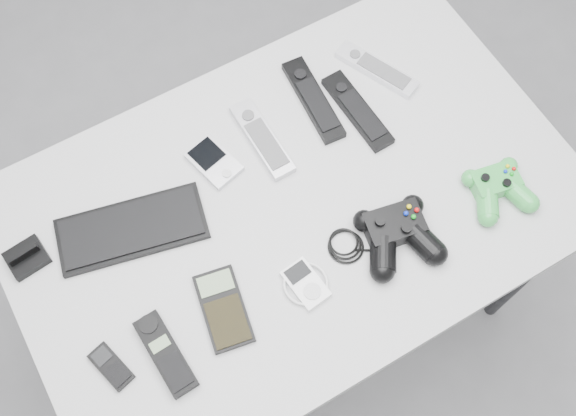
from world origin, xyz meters
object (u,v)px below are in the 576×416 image
mobile_phone (111,366)px  remote_black_a (313,99)px  calculator (224,309)px  mp3_player (306,284)px  desk (292,216)px  remote_silver_a (262,138)px  pda (214,162)px  remote_black_b (357,110)px  remote_silver_b (377,69)px  controller_black (397,232)px  controller_green (498,187)px  cordless_handset (166,354)px  pda_keyboard (132,229)px

mobile_phone → remote_black_a: bearing=11.3°
remote_black_a → mobile_phone: 0.69m
calculator → mp3_player: (0.16, -0.04, 0.00)m
desk → remote_silver_a: bearing=84.0°
pda → mp3_player: (0.03, -0.33, -0.00)m
pda → remote_black_a: 0.26m
remote_black_b → remote_silver_b: 0.12m
remote_silver_a → remote_black_b: bearing=-11.6°
pda → calculator: size_ratio=0.70×
remote_silver_b → controller_black: (-0.19, -0.36, 0.02)m
mp3_player → controller_green: controller_green is taller
remote_silver_a → cordless_handset: size_ratio=1.23×
desk → mp3_player: bearing=-112.1°
remote_black_b → controller_black: controller_black is taller
pda_keyboard → controller_black: size_ratio=1.08×
remote_black_a → controller_green: (0.21, -0.38, 0.01)m
remote_black_b → mp3_player: size_ratio=2.21×
mobile_phone → cordless_handset: size_ratio=0.56×
pda → remote_black_a: size_ratio=0.51×
remote_black_a → controller_black: 0.36m
remote_silver_b → mp3_player: bearing=-162.2°
remote_black_b → cordless_handset: cordless_handset is taller
pda_keyboard → mobile_phone: bearing=-109.6°
controller_black → pda: bearing=137.3°
remote_black_b → controller_green: bearing=-66.4°
remote_black_b → controller_black: size_ratio=0.77×
pda_keyboard → calculator: (0.08, -0.24, -0.00)m
desk → pda: 0.20m
desk → remote_black_a: remote_black_a is taller
pda_keyboard → remote_silver_a: remote_silver_a is taller
remote_black_b → controller_green: size_ratio=1.48×
calculator → controller_black: bearing=4.6°
remote_black_a → calculator: remote_black_a is taller
remote_silver_a → remote_silver_b: (0.31, 0.03, -0.00)m
remote_black_a → calculator: size_ratio=1.39×
mp3_player → pda_keyboard: bearing=125.5°
remote_black_b → calculator: bearing=-153.9°
pda_keyboard → remote_black_b: size_ratio=1.41×
remote_black_a → remote_black_b: (0.07, -0.07, -0.00)m
remote_silver_a → remote_silver_b: size_ratio=1.02×
remote_black_b → calculator: 0.52m
mp3_player → controller_black: controller_black is taller
pda_keyboard → remote_black_a: bearing=22.5°
remote_silver_a → mobile_phone: size_ratio=2.20×
mp3_player → controller_green: bearing=-9.3°
pda_keyboard → remote_black_a: size_ratio=1.35×
remote_silver_a → cordless_handset: cordless_handset is taller
cordless_handset → controller_black: size_ratio=0.60×
desk → controller_green: controller_green is taller
pda → mp3_player: same height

